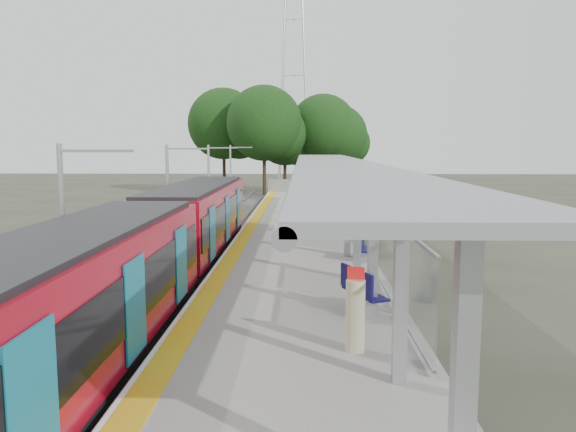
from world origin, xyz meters
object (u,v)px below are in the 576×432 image
object	(u,v)px
bench_mid	(365,247)
info_pillar_near	(355,315)
litter_bin	(317,221)
bench_far	(343,216)
info_pillar_far	(334,206)
bench_near	(361,289)
train	(158,247)

from	to	relation	value
bench_mid	info_pillar_near	world-z (taller)	info_pillar_near
info_pillar_near	litter_bin	world-z (taller)	info_pillar_near
bench_far	info_pillar_far	world-z (taller)	info_pillar_far
bench_near	info_pillar_near	xyz separation A→B (m)	(-0.42, -2.83, 0.18)
train	info_pillar_near	size ratio (longest dim) A/B	15.14
train	info_pillar_near	world-z (taller)	train
train	bench_far	size ratio (longest dim) A/B	20.15
bench_near	litter_bin	size ratio (longest dim) A/B	2.20
bench_near	litter_bin	distance (m)	15.00
train	info_pillar_far	world-z (taller)	train
bench_mid	litter_bin	xyz separation A→B (m)	(-1.63, 8.18, -0.11)
train	info_pillar_near	xyz separation A→B (m)	(5.84, -6.41, -0.26)
train	litter_bin	bearing A→B (deg)	64.32
info_pillar_far	info_pillar_near	bearing A→B (deg)	-100.08
bench_far	info_pillar_near	bearing A→B (deg)	-88.44
bench_near	bench_mid	distance (m)	6.85
train	bench_mid	bearing A→B (deg)	24.34
info_pillar_far	litter_bin	size ratio (longest dim) A/B	2.45
bench_mid	info_pillar_far	world-z (taller)	info_pillar_far
info_pillar_near	bench_mid	bearing A→B (deg)	96.18
bench_far	bench_mid	bearing A→B (deg)	-84.24
bench_near	info_pillar_near	distance (m)	2.87
train	litter_bin	distance (m)	12.67
litter_bin	bench_far	bearing A→B (deg)	44.74
info_pillar_far	litter_bin	world-z (taller)	info_pillar_far
info_pillar_far	bench_near	bearing A→B (deg)	-99.09
bench_far	info_pillar_far	size ratio (longest dim) A/B	0.70
bench_mid	bench_far	world-z (taller)	bench_mid
bench_near	litter_bin	bearing A→B (deg)	70.47
bench_mid	bench_far	size ratio (longest dim) A/B	1.07
train	info_pillar_far	size ratio (longest dim) A/B	14.09
litter_bin	info_pillar_far	bearing A→B (deg)	71.41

